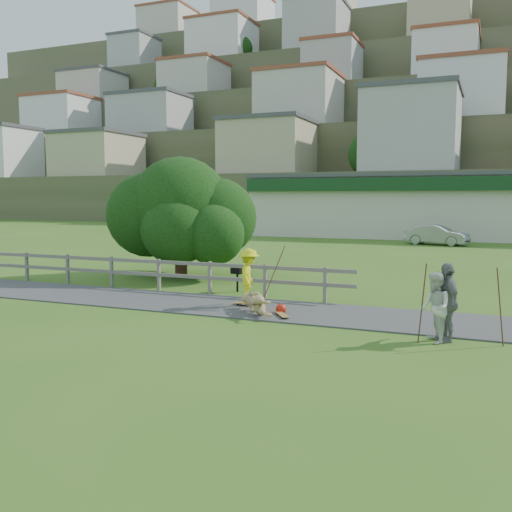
% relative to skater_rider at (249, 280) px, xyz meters
% --- Properties ---
extents(ground, '(260.00, 260.00, 0.00)m').
position_rel_skater_rider_xyz_m(ground, '(-0.13, -1.67, -0.82)').
color(ground, '#36631C').
rests_on(ground, ground).
extents(path, '(34.00, 3.00, 0.04)m').
position_rel_skater_rider_xyz_m(path, '(-0.13, -0.17, -0.80)').
color(path, '#38383A').
rests_on(path, ground).
extents(fence, '(15.05, 0.10, 1.10)m').
position_rel_skater_rider_xyz_m(fence, '(-4.75, 1.63, -0.10)').
color(fence, slate).
rests_on(fence, ground).
extents(strip_mall, '(32.50, 10.75, 5.10)m').
position_rel_skater_rider_xyz_m(strip_mall, '(3.87, 33.27, 1.75)').
color(strip_mall, beige).
rests_on(strip_mall, ground).
extents(hillside, '(220.00, 67.00, 47.50)m').
position_rel_skater_rider_xyz_m(hillside, '(-0.13, 89.63, 13.59)').
color(hillside, '#424E2E').
rests_on(hillside, ground).
extents(skater_rider, '(0.93, 1.21, 1.65)m').
position_rel_skater_rider_xyz_m(skater_rider, '(0.00, 0.00, 0.00)').
color(skater_rider, yellow).
rests_on(skater_rider, ground).
extents(skater_fallen, '(1.66, 1.51, 0.66)m').
position_rel_skater_rider_xyz_m(skater_fallen, '(0.63, -0.94, -0.49)').
color(skater_fallen, tan).
rests_on(skater_fallen, ground).
extents(spectator_a, '(0.83, 0.93, 1.60)m').
position_rel_skater_rider_xyz_m(spectator_a, '(5.47, -2.20, -0.02)').
color(spectator_a, silver).
rests_on(spectator_a, ground).
extents(spectator_b, '(0.85, 1.14, 1.80)m').
position_rel_skater_rider_xyz_m(spectator_b, '(5.70, -1.95, 0.08)').
color(spectator_b, gray).
rests_on(spectator_b, ground).
extents(car_silver, '(4.36, 2.33, 1.36)m').
position_rel_skater_rider_xyz_m(car_silver, '(3.15, 25.01, -0.14)').
color(car_silver, '#96989D').
rests_on(car_silver, ground).
extents(tree, '(6.60, 6.60, 4.21)m').
position_rel_skater_rider_xyz_m(tree, '(-5.15, 4.95, 1.28)').
color(tree, black).
rests_on(tree, ground).
extents(bbq, '(0.43, 0.36, 0.84)m').
position_rel_skater_rider_xyz_m(bbq, '(-1.45, 2.37, -0.41)').
color(bbq, black).
rests_on(bbq, ground).
extents(longboard_rider, '(0.97, 0.29, 0.11)m').
position_rel_skater_rider_xyz_m(longboard_rider, '(0.00, 0.00, -0.77)').
color(longboard_rider, olive).
rests_on(longboard_rider, ground).
extents(longboard_fallen, '(0.61, 0.76, 0.09)m').
position_rel_skater_rider_xyz_m(longboard_fallen, '(1.43, -1.04, -0.78)').
color(longboard_fallen, olive).
rests_on(longboard_fallen, ground).
extents(helmet, '(0.30, 0.30, 0.30)m').
position_rel_skater_rider_xyz_m(helmet, '(1.23, -0.59, -0.67)').
color(helmet, '#B6210F').
rests_on(helmet, ground).
extents(pole_rider, '(0.03, 0.03, 2.00)m').
position_rel_skater_rider_xyz_m(pole_rider, '(0.60, 0.40, 0.17)').
color(pole_rider, '#542F21').
rests_on(pole_rider, ground).
extents(pole_spec_left, '(0.03, 0.03, 1.81)m').
position_rel_skater_rider_xyz_m(pole_spec_left, '(5.21, -2.39, 0.08)').
color(pole_spec_left, '#542F21').
rests_on(pole_spec_left, ground).
extents(pole_spec_right, '(0.03, 0.03, 1.74)m').
position_rel_skater_rider_xyz_m(pole_spec_right, '(6.81, -1.94, 0.05)').
color(pole_spec_right, '#542F21').
rests_on(pole_spec_right, ground).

